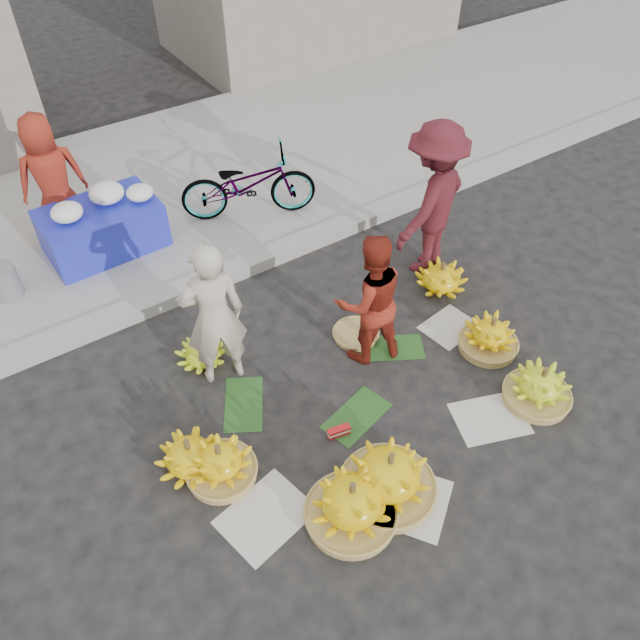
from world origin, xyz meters
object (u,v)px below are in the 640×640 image
banana_bunch_0 (220,463)px  bicycle (248,184)px  banana_bunch_4 (490,336)px  flower_table (102,225)px  vendor_cream (214,316)px

banana_bunch_0 → bicycle: bicycle is taller
banana_bunch_4 → banana_bunch_0: bearing=176.6°
banana_bunch_0 → banana_bunch_4: bearing=-3.4°
banana_bunch_0 → flower_table: (0.28, 3.42, 0.26)m
bicycle → banana_bunch_4: bearing=-141.1°
flower_table → bicycle: bearing=-13.2°
flower_table → bicycle: size_ratio=0.81×
vendor_cream → bicycle: bearing=-112.1°
banana_bunch_4 → flower_table: flower_table is taller
flower_table → bicycle: 1.77m
banana_bunch_0 → bicycle: (2.00, 3.09, 0.38)m
flower_table → banana_bunch_4: bearing=-55.7°
banana_bunch_0 → banana_bunch_4: 2.93m
flower_table → bicycle: bicycle is taller
banana_bunch_4 → flower_table: (-2.65, 3.60, 0.26)m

